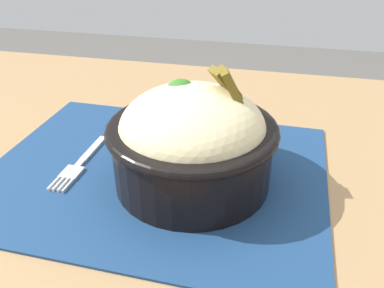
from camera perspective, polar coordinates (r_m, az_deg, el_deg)
name	(u,v)px	position (r m, az deg, el deg)	size (l,w,h in m)	color
table	(131,219)	(0.53, -8.69, -10.52)	(1.23, 0.79, 0.70)	#99754C
placemat	(156,172)	(0.48, -5.22, -3.96)	(0.40, 0.31, 0.00)	navy
bowl	(192,140)	(0.43, 0.02, 0.63)	(0.19, 0.19, 0.14)	black
fork	(79,164)	(0.51, -15.82, -2.78)	(0.02, 0.13, 0.00)	beige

